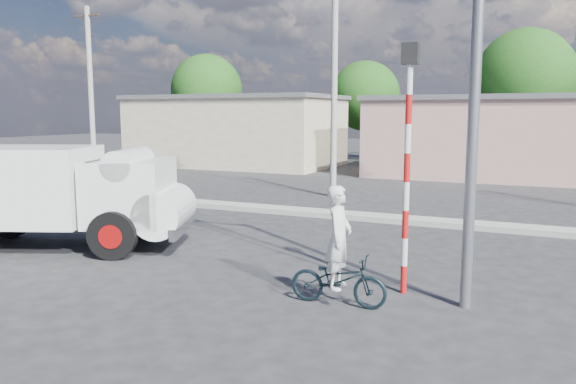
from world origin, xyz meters
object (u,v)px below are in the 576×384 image
at_px(truck, 64,192).
at_px(cyclist, 339,255).
at_px(traffic_pole, 408,148).
at_px(bicycle, 338,280).

distance_m(truck, cyclist, 7.37).
xyz_separation_m(truck, cyclist, (7.27, -1.11, -0.47)).
distance_m(cyclist, traffic_pole, 2.21).
bearing_deg(bicycle, traffic_pole, -40.68).
height_order(bicycle, cyclist, cyclist).
height_order(truck, bicycle, truck).
xyz_separation_m(bicycle, cyclist, (0.00, 0.00, 0.43)).
bearing_deg(truck, cyclist, -31.23).
height_order(cyclist, traffic_pole, traffic_pole).
distance_m(truck, traffic_pole, 8.22).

